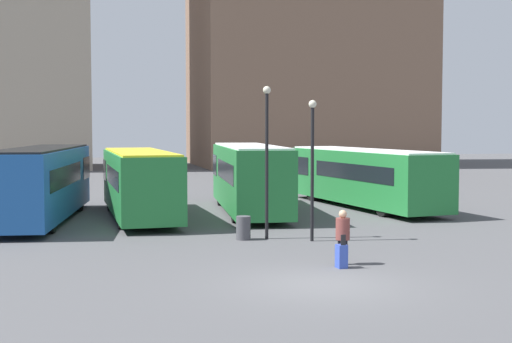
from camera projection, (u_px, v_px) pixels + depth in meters
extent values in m
plane|color=#4C4C4F|center=(321.00, 284.00, 18.37)|extent=(160.00, 160.00, 0.00)
cube|color=#1E56A3|center=(42.00, 182.00, 30.65)|extent=(4.04, 12.04, 2.82)
cube|color=black|center=(61.00, 168.00, 35.44)|extent=(2.80, 2.48, 1.07)
cube|color=black|center=(36.00, 176.00, 29.57)|extent=(3.51, 7.83, 0.85)
cube|color=black|center=(41.00, 149.00, 30.56)|extent=(3.82, 11.78, 0.08)
cylinder|color=black|center=(57.00, 201.00, 34.36)|extent=(2.50, 1.27, 0.96)
cylinder|color=black|center=(23.00, 221.00, 27.09)|extent=(2.50, 1.27, 0.96)
cube|color=#237A38|center=(139.00, 182.00, 31.62)|extent=(2.86, 10.60, 2.64)
cube|color=black|center=(130.00, 169.00, 35.75)|extent=(2.58, 2.02, 1.00)
cube|color=black|center=(142.00, 176.00, 30.69)|extent=(2.75, 6.82, 0.79)
cube|color=yellow|center=(139.00, 152.00, 31.54)|extent=(2.65, 10.39, 0.08)
cylinder|color=black|center=(132.00, 200.00, 34.83)|extent=(2.41, 1.09, 1.00)
cylinder|color=black|center=(148.00, 216.00, 28.56)|extent=(2.41, 1.09, 1.00)
cube|color=#237A38|center=(249.00, 177.00, 33.56)|extent=(3.45, 11.17, 2.86)
cube|color=black|center=(238.00, 165.00, 37.99)|extent=(2.68, 2.24, 1.09)
cube|color=black|center=(252.00, 171.00, 32.56)|extent=(3.12, 7.23, 0.86)
cube|color=white|center=(249.00, 146.00, 33.47)|extent=(3.23, 10.93, 0.08)
cylinder|color=black|center=(240.00, 196.00, 37.01)|extent=(2.44, 1.15, 0.94)
cylinder|color=black|center=(260.00, 211.00, 30.27)|extent=(2.44, 1.15, 0.94)
cube|color=#237A38|center=(363.00, 176.00, 36.00)|extent=(4.08, 12.40, 2.60)
cube|color=black|center=(321.00, 165.00, 40.65)|extent=(2.86, 2.54, 0.99)
cube|color=black|center=(375.00, 171.00, 34.96)|extent=(3.56, 8.06, 0.78)
cube|color=white|center=(364.00, 150.00, 35.92)|extent=(3.84, 12.14, 0.08)
cylinder|color=black|center=(330.00, 192.00, 39.60)|extent=(2.56, 1.24, 0.94)
cylinder|color=black|center=(404.00, 205.00, 32.54)|extent=(2.56, 1.24, 0.94)
cylinder|color=black|center=(340.00, 252.00, 20.94)|extent=(0.16, 0.16, 0.74)
cylinder|color=black|center=(345.00, 252.00, 21.00)|extent=(0.16, 0.16, 0.74)
cylinder|color=brown|center=(343.00, 229.00, 20.93)|extent=(0.45, 0.45, 0.64)
sphere|color=tan|center=(343.00, 214.00, 20.90)|extent=(0.24, 0.24, 0.24)
cube|color=#334CB2|center=(341.00, 256.00, 20.47)|extent=(0.30, 0.34, 0.68)
cube|color=black|center=(343.00, 240.00, 20.33)|extent=(0.15, 0.04, 0.30)
cylinder|color=black|center=(267.00, 166.00, 25.69)|extent=(0.12, 0.12, 5.29)
sphere|color=beige|center=(267.00, 90.00, 25.52)|extent=(0.28, 0.28, 0.28)
cylinder|color=black|center=(312.00, 174.00, 25.17)|extent=(0.12, 0.12, 4.77)
sphere|color=beige|center=(313.00, 104.00, 25.02)|extent=(0.28, 0.28, 0.28)
cylinder|color=#47474C|center=(243.00, 228.00, 25.61)|extent=(0.52, 0.52, 0.85)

